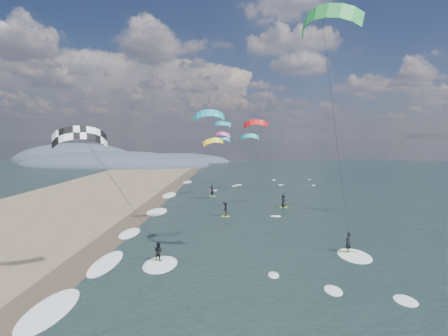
{
  "coord_description": "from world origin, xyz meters",
  "views": [
    {
      "loc": [
        -0.01,
        -22.27,
        9.91
      ],
      "look_at": [
        -1.0,
        12.0,
        7.0
      ],
      "focal_mm": 30.0,
      "sensor_mm": 36.0,
      "label": 1
    }
  ],
  "objects": [
    {
      "name": "kitesurfer_near_a",
      "position": [
        6.48,
        4.25,
        14.62
      ],
      "size": [
        7.83,
        9.41,
        18.93
      ],
      "color": "#9AE428",
      "rests_on": "ground"
    },
    {
      "name": "bg_kite_field",
      "position": [
        -1.38,
        50.61,
        10.74
      ],
      "size": [
        10.08,
        71.41,
        4.48
      ],
      "color": "teal",
      "rests_on": "ground"
    },
    {
      "name": "shoreline_surf",
      "position": [
        -10.8,
        14.75,
        0.0
      ],
      "size": [
        2.4,
        79.4,
        0.11
      ],
      "color": "white",
      "rests_on": "ground"
    },
    {
      "name": "ground",
      "position": [
        0.0,
        0.0,
        0.0
      ],
      "size": [
        260.0,
        260.0,
        0.0
      ],
      "primitive_type": "plane",
      "color": "black",
      "rests_on": "ground"
    },
    {
      "name": "wet_sand_strip",
      "position": [
        -12.0,
        10.0,
        0.0
      ],
      "size": [
        3.0,
        240.0,
        0.0
      ],
      "primitive_type": "cube",
      "color": "#382D23",
      "rests_on": "ground"
    },
    {
      "name": "far_kitesurfers",
      "position": [
        0.92,
        28.22,
        0.93
      ],
      "size": [
        11.69,
        16.58,
        1.86
      ],
      "color": "#9AE428",
      "rests_on": "ground"
    },
    {
      "name": "coastal_hills",
      "position": [
        -44.84,
        107.86,
        0.0
      ],
      "size": [
        80.0,
        41.0,
        15.0
      ],
      "color": "#3D4756",
      "rests_on": "ground"
    },
    {
      "name": "kitesurfer_near_b",
      "position": [
        -8.33,
        2.47,
        6.81
      ],
      "size": [
        6.88,
        8.64,
        11.4
      ],
      "color": "#9AE428",
      "rests_on": "ground"
    }
  ]
}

